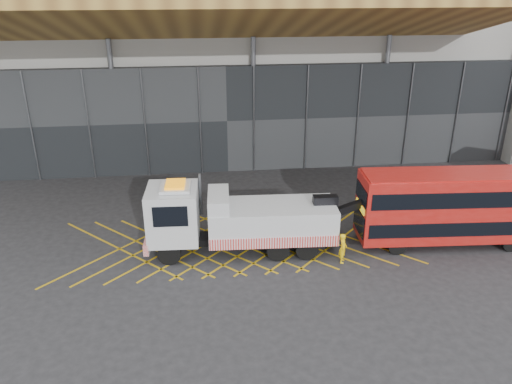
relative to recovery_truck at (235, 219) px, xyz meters
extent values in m
plane|color=#252527|center=(-1.57, 0.91, -1.93)|extent=(120.00, 120.00, 0.00)
cube|color=gold|center=(-6.37, 0.91, -1.92)|extent=(7.16, 7.16, 0.01)
cube|color=gold|center=(-6.37, 0.91, -1.92)|extent=(7.16, 7.16, 0.01)
cube|color=gold|center=(-4.77, 0.91, -1.92)|extent=(7.16, 7.16, 0.01)
cube|color=gold|center=(-4.77, 0.91, -1.92)|extent=(7.16, 7.16, 0.01)
cube|color=gold|center=(-3.17, 0.91, -1.92)|extent=(7.16, 7.16, 0.01)
cube|color=gold|center=(-3.17, 0.91, -1.92)|extent=(7.16, 7.16, 0.01)
cube|color=gold|center=(-1.57, 0.91, -1.92)|extent=(7.16, 7.16, 0.01)
cube|color=gold|center=(-1.57, 0.91, -1.92)|extent=(7.16, 7.16, 0.01)
cube|color=gold|center=(0.03, 0.91, -1.92)|extent=(7.16, 7.16, 0.01)
cube|color=gold|center=(0.03, 0.91, -1.92)|extent=(7.16, 7.16, 0.01)
cube|color=gold|center=(1.63, 0.91, -1.92)|extent=(7.16, 7.16, 0.01)
cube|color=gold|center=(1.63, 0.91, -1.92)|extent=(7.16, 7.16, 0.01)
cube|color=gold|center=(3.23, 0.91, -1.92)|extent=(7.16, 7.16, 0.01)
cube|color=gold|center=(3.23, 0.91, -1.92)|extent=(7.16, 7.16, 0.01)
cube|color=gold|center=(4.83, 0.91, -1.92)|extent=(7.16, 7.16, 0.01)
cube|color=gold|center=(4.83, 0.91, -1.92)|extent=(7.16, 7.16, 0.01)
cube|color=gold|center=(6.43, 0.91, -1.92)|extent=(7.16, 7.16, 0.01)
cube|color=gold|center=(6.43, 0.91, -1.92)|extent=(7.16, 7.16, 0.01)
cube|color=gray|center=(0.43, 19.91, 7.07)|extent=(55.00, 14.00, 18.00)
cube|color=black|center=(0.43, 12.61, 2.07)|extent=(55.00, 0.80, 8.00)
cube|color=brown|center=(-1.57, 8.91, 9.57)|extent=(40.00, 11.93, 4.07)
cylinder|color=#595B60|center=(-7.57, 12.41, 3.07)|extent=(0.36, 0.36, 10.00)
cylinder|color=#595B60|center=(2.43, 12.41, 3.07)|extent=(0.36, 0.36, 10.00)
cylinder|color=#595B60|center=(12.43, 12.41, 3.07)|extent=(0.36, 0.36, 10.00)
cube|color=black|center=(0.47, -0.02, -1.16)|extent=(10.47, 1.61, 0.38)
cube|color=silver|center=(-3.26, 0.17, 0.43)|extent=(2.77, 2.87, 2.85)
cube|color=black|center=(-4.60, 0.23, 0.93)|extent=(0.17, 2.41, 1.21)
cube|color=red|center=(-4.63, 0.23, -0.99)|extent=(0.41, 2.86, 0.60)
cube|color=orange|center=(-3.04, 0.15, 2.11)|extent=(1.05, 1.36, 0.13)
cube|color=silver|center=(2.00, -0.09, -0.12)|extent=(6.93, 3.08, 1.76)
cube|color=red|center=(1.93, -1.50, -0.77)|extent=(6.80, 0.40, 0.60)
cube|color=silver|center=(-0.85, 0.05, 1.15)|extent=(1.23, 2.69, 0.77)
cube|color=black|center=(4.85, -0.23, 0.93)|extent=(1.34, 0.61, 0.55)
cube|color=black|center=(5.95, -0.29, 0.38)|extent=(2.42, 0.50, 1.19)
cylinder|color=black|center=(-3.53, -0.97, -1.32)|extent=(1.22, 0.44, 1.21)
cylinder|color=black|center=(-3.42, 1.33, -1.32)|extent=(1.22, 0.44, 1.21)
cylinder|color=black|center=(3.70, -1.33, -1.32)|extent=(1.22, 0.44, 1.21)
cylinder|color=black|center=(3.81, 0.97, -1.32)|extent=(1.22, 0.44, 1.21)
cylinder|color=#595B60|center=(-1.78, 1.19, 1.04)|extent=(0.15, 0.15, 2.41)
cube|color=#AD140F|center=(12.04, -0.59, 0.40)|extent=(10.55, 3.08, 3.67)
cube|color=black|center=(12.04, -0.59, -0.46)|extent=(10.14, 3.12, 0.80)
cube|color=black|center=(12.04, -0.59, 1.24)|extent=(10.14, 3.12, 0.90)
cube|color=black|center=(6.83, -0.25, -0.41)|extent=(0.20, 2.12, 1.23)
cube|color=black|center=(6.83, -0.25, 1.24)|extent=(0.20, 2.12, 0.90)
cube|color=yellow|center=(6.82, -0.25, 0.49)|extent=(0.17, 1.69, 0.33)
cube|color=#AD140F|center=(12.04, -0.59, 2.27)|extent=(10.33, 2.88, 0.11)
cylinder|color=black|center=(8.67, -1.43, -1.43)|extent=(1.00, 0.35, 0.98)
cylinder|color=black|center=(8.80, 0.68, -1.43)|extent=(1.00, 0.35, 0.98)
cylinder|color=black|center=(15.00, -1.84, -1.43)|extent=(1.00, 0.35, 0.98)
cylinder|color=black|center=(15.13, 0.27, -1.43)|extent=(1.00, 0.35, 0.98)
imported|color=yellow|center=(5.50, -1.86, -1.10)|extent=(0.56, 0.69, 1.65)
camera|label=1|loc=(-1.72, -23.94, 11.94)|focal=35.00mm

